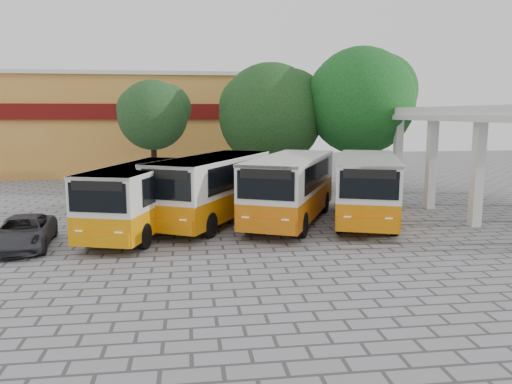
{
  "coord_description": "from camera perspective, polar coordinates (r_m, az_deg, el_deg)",
  "views": [
    {
      "loc": [
        -4.97,
        -18.83,
        5.06
      ],
      "look_at": [
        -1.95,
        3.54,
        1.5
      ],
      "focal_mm": 35.0,
      "sensor_mm": 36.0,
      "label": 1
    }
  ],
  "objects": [
    {
      "name": "ground",
      "position": [
        20.12,
        6.89,
        -5.67
      ],
      "size": [
        90.0,
        90.0,
        0.0
      ],
      "primitive_type": "plane",
      "color": "gray",
      "rests_on": "ground"
    },
    {
      "name": "shophouse_block",
      "position": [
        45.23,
        -15.49,
        7.5
      ],
      "size": [
        20.4,
        10.4,
        8.3
      ],
      "color": "#BF8134",
      "rests_on": "ground"
    },
    {
      "name": "tree_left",
      "position": [
        34.47,
        -11.63,
        8.86
      ],
      "size": [
        4.91,
        4.67,
        7.29
      ],
      "color": "black",
      "rests_on": "ground"
    },
    {
      "name": "parked_car",
      "position": [
        20.96,
        -25.06,
        -4.2
      ],
      "size": [
        2.43,
        4.48,
        1.19
      ],
      "primitive_type": "imported",
      "rotation": [
        0.0,
        0.0,
        0.11
      ],
      "color": "#2C2C32",
      "rests_on": "ground"
    },
    {
      "name": "bus_far_right",
      "position": [
        24.12,
        12.6,
        0.91
      ],
      "size": [
        5.26,
        9.07,
        3.07
      ],
      "rotation": [
        0.0,
        0.0,
        -0.34
      ],
      "color": "#D66D00",
      "rests_on": "ground"
    },
    {
      "name": "tree_middle",
      "position": [
        34.02,
        1.83,
        9.15
      ],
      "size": [
        7.34,
        6.99,
        8.44
      ],
      "color": "black",
      "rests_on": "ground"
    },
    {
      "name": "bus_centre_left",
      "position": [
        23.28,
        -4.98,
        0.82
      ],
      "size": [
        6.31,
        9.17,
        3.07
      ],
      "rotation": [
        0.0,
        0.0,
        -0.5
      ],
      "color": "#D07202",
      "rests_on": "ground"
    },
    {
      "name": "tree_right",
      "position": [
        33.87,
        12.02,
        10.51
      ],
      "size": [
        7.36,
        7.01,
        9.36
      ],
      "color": "#442711",
      "rests_on": "ground"
    },
    {
      "name": "bus_far_left",
      "position": [
        21.81,
        -12.88,
        -0.22
      ],
      "size": [
        4.67,
        8.48,
        2.88
      ],
      "rotation": [
        0.0,
        0.0,
        -0.3
      ],
      "color": "orange",
      "rests_on": "ground"
    },
    {
      "name": "terminal_shelter",
      "position": [
        27.58,
        26.68,
        7.71
      ],
      "size": [
        6.8,
        15.8,
        5.4
      ],
      "color": "silver",
      "rests_on": "ground"
    },
    {
      "name": "bus_centre_right",
      "position": [
        23.3,
        4.01,
        0.87
      ],
      "size": [
        5.95,
        9.21,
        3.09
      ],
      "rotation": [
        0.0,
        0.0,
        -0.43
      ],
      "color": "#CA6005",
      "rests_on": "ground"
    }
  ]
}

